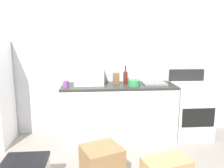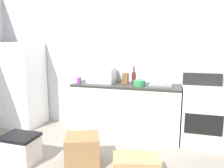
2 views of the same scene
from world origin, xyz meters
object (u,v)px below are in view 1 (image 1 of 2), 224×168
object	(u,v)px
stove_oven	(190,109)
cardboard_box_medium	(102,163)
mixing_bowl	(134,83)
wine_bottle	(125,77)
knife_block	(116,78)
microwave	(89,76)
coffee_mug	(66,84)

from	to	relation	value
stove_oven	cardboard_box_medium	bearing A→B (deg)	-143.84
mixing_bowl	wine_bottle	bearing A→B (deg)	129.31
knife_block	stove_oven	bearing A→B (deg)	-3.20
stove_oven	wine_bottle	distance (m)	1.23
stove_oven	mixing_bowl	distance (m)	1.10
stove_oven	cardboard_box_medium	distance (m)	1.92
stove_oven	wine_bottle	xyz separation A→B (m)	(-1.10, 0.05, 0.54)
wine_bottle	knife_block	world-z (taller)	wine_bottle
knife_block	cardboard_box_medium	xyz separation A→B (m)	(-0.28, -1.19, -0.79)
stove_oven	microwave	size ratio (longest dim) A/B	2.39
wine_bottle	cardboard_box_medium	world-z (taller)	wine_bottle
wine_bottle	knife_block	bearing A→B (deg)	173.42
coffee_mug	wine_bottle	bearing A→B (deg)	10.69
microwave	coffee_mug	distance (m)	0.41
coffee_mug	mixing_bowl	bearing A→B (deg)	1.72
microwave	cardboard_box_medium	distance (m)	1.46
stove_oven	wine_bottle	bearing A→B (deg)	177.27
coffee_mug	knife_block	distance (m)	0.81
stove_oven	coffee_mug	size ratio (longest dim) A/B	11.00
stove_oven	knife_block	size ratio (longest dim) A/B	6.11
knife_block	cardboard_box_medium	distance (m)	1.46
microwave	mixing_bowl	size ratio (longest dim) A/B	2.42
microwave	mixing_bowl	bearing A→B (deg)	-12.44
stove_oven	wine_bottle	size ratio (longest dim) A/B	3.67
wine_bottle	coffee_mug	size ratio (longest dim) A/B	3.00
cardboard_box_medium	stove_oven	bearing A→B (deg)	36.16
cardboard_box_medium	microwave	bearing A→B (deg)	97.14
microwave	wine_bottle	distance (m)	0.58
microwave	mixing_bowl	world-z (taller)	microwave
coffee_mug	knife_block	xyz separation A→B (m)	(0.78, 0.19, 0.04)
stove_oven	cardboard_box_medium	size ratio (longest dim) A/B	2.54
microwave	mixing_bowl	distance (m)	0.72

